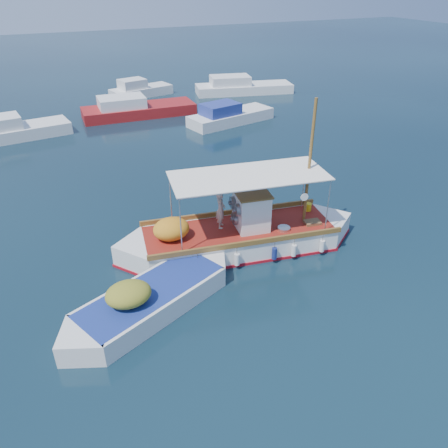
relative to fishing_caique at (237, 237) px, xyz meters
name	(u,v)px	position (x,y,z in m)	size (l,w,h in m)	color
ground	(249,250)	(0.39, -0.33, -0.54)	(160.00, 160.00, 0.00)	black
fishing_caique	(237,237)	(0.00, 0.00, 0.00)	(10.04, 3.85, 6.19)	white
dinghy	(151,301)	(-4.29, -2.25, -0.18)	(6.52, 3.90, 1.74)	white
bg_boat_nw	(13,131)	(-8.11, 18.53, -0.05)	(7.14, 3.38, 1.80)	silver
bg_boat_n	(136,110)	(0.81, 20.43, -0.05)	(8.76, 3.08, 1.80)	maroon
bg_boat_ne	(229,117)	(6.74, 15.77, -0.05)	(7.02, 3.67, 1.80)	silver
bg_boat_e	(241,88)	(11.65, 23.83, -0.05)	(9.26, 4.46, 1.80)	silver
bg_boat_far_n	(140,91)	(2.66, 26.47, -0.05)	(5.87, 3.27, 1.80)	silver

